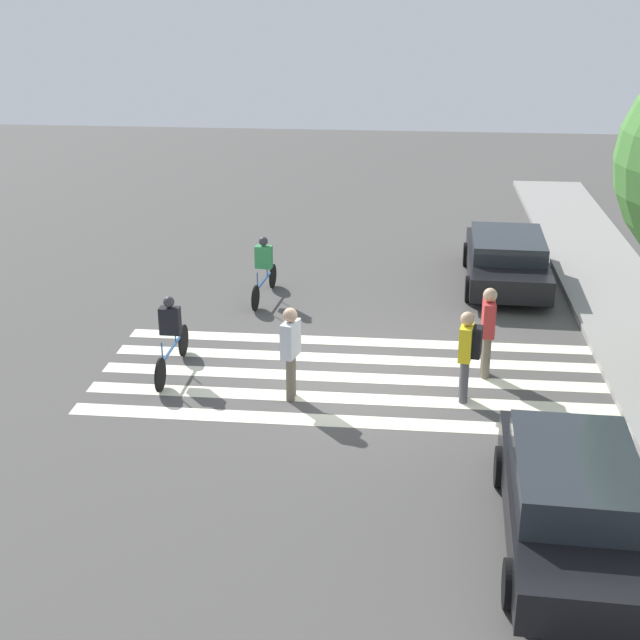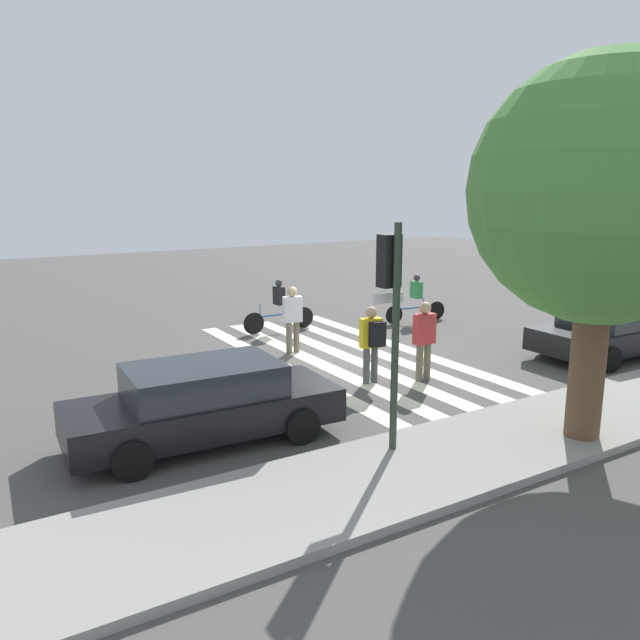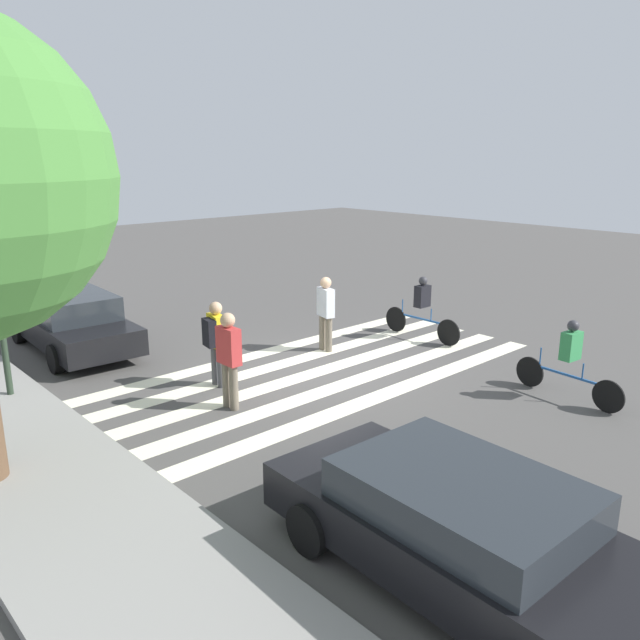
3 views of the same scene
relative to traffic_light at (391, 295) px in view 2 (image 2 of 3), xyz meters
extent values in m
plane|color=#4C4947|center=(-2.79, -5.46, -2.69)|extent=(60.00, 60.00, 0.00)
cube|color=gray|center=(-2.79, 0.79, -2.62)|extent=(36.00, 2.50, 0.14)
cube|color=#F2EDCC|center=(-4.65, -5.46, -2.69)|extent=(0.46, 10.00, 0.01)
cube|color=#F2EDCC|center=(-3.72, -5.46, -2.69)|extent=(0.46, 10.00, 0.01)
cube|color=#F2EDCC|center=(-2.79, -5.46, -2.69)|extent=(0.46, 10.00, 0.01)
cube|color=#F2EDCC|center=(-1.86, -5.46, -2.69)|extent=(0.46, 10.00, 0.01)
cube|color=#F2EDCC|center=(-0.93, -5.46, -2.69)|extent=(0.46, 10.00, 0.01)
cylinder|color=#283828|center=(0.00, 0.14, -0.77)|extent=(0.12, 0.12, 3.85)
cube|color=black|center=(0.00, -0.07, 0.53)|extent=(0.32, 0.26, 0.84)
cube|color=silver|center=(0.00, -0.07, -0.07)|extent=(0.60, 0.02, 0.16)
sphere|color=#590F0F|center=(0.00, -0.23, 0.77)|extent=(0.15, 0.15, 0.15)
sphere|color=#59470F|center=(0.00, -0.23, 0.53)|extent=(0.15, 0.15, 0.15)
sphere|color=#26D83F|center=(0.00, -0.23, 0.30)|extent=(0.15, 0.15, 0.15)
cylinder|color=brown|center=(-3.15, 1.41, -1.35)|extent=(0.59, 0.59, 2.69)
sphere|color=#478438|center=(-3.15, 1.41, 1.62)|extent=(4.33, 4.33, 4.33)
cylinder|color=#6B6051|center=(-1.89, -6.50, -2.26)|extent=(0.16, 0.16, 0.86)
cylinder|color=#6B6051|center=(-1.67, -6.50, -2.26)|extent=(0.16, 0.16, 0.86)
cube|color=silver|center=(-1.78, -6.50, -1.49)|extent=(0.54, 0.34, 0.68)
sphere|color=tan|center=(-1.78, -6.50, -1.02)|extent=(0.27, 0.27, 0.27)
cylinder|color=#6B6051|center=(-3.27, -2.79, -2.26)|extent=(0.16, 0.16, 0.88)
cylinder|color=#6B6051|center=(-3.04, -2.79, -2.26)|extent=(0.16, 0.16, 0.88)
cube|color=#B73333|center=(-3.16, -2.79, -1.47)|extent=(0.51, 0.23, 0.69)
sphere|color=tan|center=(-3.16, -2.79, -0.99)|extent=(0.27, 0.27, 0.27)
cylinder|color=#4C4C51|center=(-2.13, -3.28, -2.27)|extent=(0.16, 0.16, 0.84)
cylinder|color=#4C4C51|center=(-1.91, -3.28, -2.27)|extent=(0.16, 0.16, 0.84)
cube|color=yellow|center=(-2.02, -3.28, -1.52)|extent=(0.52, 0.30, 0.66)
sphere|color=tan|center=(-2.02, -3.28, -1.06)|extent=(0.26, 0.26, 0.26)
cube|color=black|center=(-2.05, -3.09, -1.52)|extent=(0.39, 0.23, 0.56)
cylinder|color=black|center=(-1.82, -9.03, -2.36)|extent=(0.67, 0.05, 0.67)
cylinder|color=black|center=(-3.55, -9.00, -2.36)|extent=(0.67, 0.05, 0.67)
cube|color=#1E4C8C|center=(-2.69, -9.02, -2.17)|extent=(1.47, 0.06, 0.04)
cylinder|color=#1E4C8C|center=(-2.99, -9.01, -2.01)|extent=(0.03, 0.03, 0.32)
cylinder|color=#1E4C8C|center=(-2.04, -9.02, -1.97)|extent=(0.03, 0.03, 0.40)
cube|color=black|center=(-2.69, -9.02, -1.58)|extent=(0.25, 0.40, 0.55)
sphere|color=#333338|center=(-2.69, -9.02, -1.18)|extent=(0.22, 0.22, 0.22)
cylinder|color=black|center=(-6.34, -7.95, -2.38)|extent=(0.62, 0.10, 0.62)
cylinder|color=black|center=(-8.01, -7.78, -2.38)|extent=(0.62, 0.10, 0.62)
cube|color=#1E4C8C|center=(-7.18, -7.87, -2.21)|extent=(1.42, 0.18, 0.04)
cylinder|color=#1E4C8C|center=(-7.47, -7.84, -2.05)|extent=(0.03, 0.03, 0.32)
cylinder|color=#1E4C8C|center=(-6.55, -7.93, -2.01)|extent=(0.03, 0.03, 0.40)
cube|color=#338C4C|center=(-7.18, -7.87, -1.62)|extent=(0.28, 0.42, 0.55)
sphere|color=#333338|center=(-7.18, -7.87, -1.22)|extent=(0.22, 0.22, 0.22)
cube|color=black|center=(-8.92, -1.86, -2.14)|extent=(4.73, 2.10, 0.58)
cube|color=#23282D|center=(-8.92, -1.86, -1.63)|extent=(2.63, 1.88, 0.45)
cylinder|color=black|center=(-7.44, -0.96, -2.37)|extent=(0.65, 0.22, 0.64)
cylinder|color=black|center=(-7.50, -2.87, -2.37)|extent=(0.65, 0.22, 0.64)
cylinder|color=black|center=(-10.40, -2.77, -2.37)|extent=(0.65, 0.22, 0.64)
cube|color=black|center=(2.43, -2.04, -2.14)|extent=(4.74, 1.99, 0.59)
cube|color=#23282D|center=(2.43, -2.04, -1.56)|extent=(2.64, 1.75, 0.55)
cylinder|color=black|center=(3.91, -1.24, -2.37)|extent=(0.65, 0.23, 0.64)
cylinder|color=black|center=(3.83, -2.98, -2.37)|extent=(0.65, 0.23, 0.64)
cylinder|color=black|center=(1.02, -1.10, -2.37)|extent=(0.65, 0.23, 0.64)
cylinder|color=black|center=(0.94, -2.85, -2.37)|extent=(0.65, 0.23, 0.64)
camera|label=1|loc=(13.24, -4.46, 4.78)|focal=50.00mm
camera|label=2|loc=(6.05, 7.75, 1.67)|focal=35.00mm
camera|label=3|loc=(-12.30, 3.31, 1.93)|focal=35.00mm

